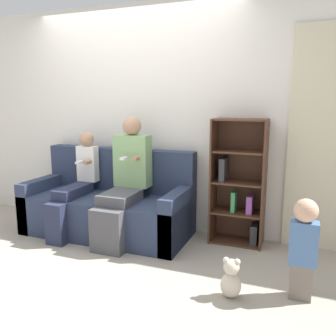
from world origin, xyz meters
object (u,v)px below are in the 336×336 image
adult_seated (125,178)px  bookshelf (239,185)px  child_seated (75,185)px  toddler_standing (303,245)px  teddy_bear (231,279)px  couch (109,206)px

adult_seated → bookshelf: (1.14, 0.37, -0.05)m
bookshelf → child_seated: bearing=-166.4°
toddler_standing → teddy_bear: bearing=-159.6°
bookshelf → teddy_bear: bookshelf is taller
toddler_standing → bookshelf: bookshelf is taller
child_seated → toddler_standing: child_seated is taller
child_seated → toddler_standing: 2.46m
couch → child_seated: child_seated is taller
adult_seated → teddy_bear: (1.30, -0.76, -0.52)m
couch → bookshelf: (1.41, 0.27, 0.31)m
adult_seated → child_seated: bearing=-175.5°
couch → bookshelf: bearing=10.7°
child_seated → bookshelf: bookshelf is taller
child_seated → bookshelf: 1.79m
couch → child_seated: 0.45m
bookshelf → teddy_bear: bearing=-82.1°
adult_seated → child_seated: size_ratio=1.17×
couch → teddy_bear: couch is taller
adult_seated → couch: bearing=158.3°
toddler_standing → teddy_bear: toddler_standing is taller
toddler_standing → bookshelf: (-0.65, 0.95, 0.19)m
toddler_standing → bookshelf: size_ratio=0.60×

